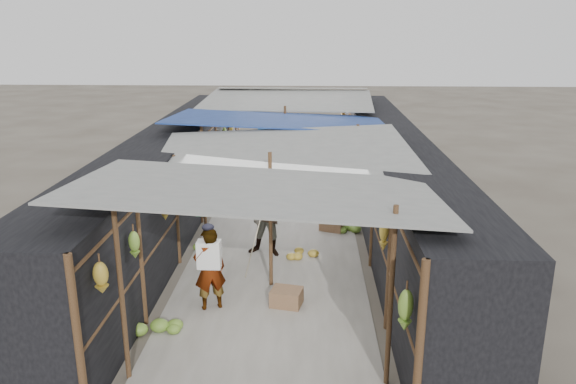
# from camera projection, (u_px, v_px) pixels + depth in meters

# --- Properties ---
(ground) EXTENTS (80.00, 80.00, 0.00)m
(ground) POSITION_uv_depth(u_px,v_px,m) (256.00, 381.00, 7.83)
(ground) COLOR #6B6356
(ground) RESTS_ON ground
(aisle_slab) EXTENTS (3.60, 16.00, 0.02)m
(aisle_slab) POSITION_uv_depth(u_px,v_px,m) (281.00, 223.00, 14.06)
(aisle_slab) COLOR #9E998E
(aisle_slab) RESTS_ON ground
(stall_left) EXTENTS (1.40, 15.00, 2.30)m
(stall_left) POSITION_uv_depth(u_px,v_px,m) (171.00, 178.00, 13.83)
(stall_left) COLOR black
(stall_left) RESTS_ON ground
(stall_right) EXTENTS (1.40, 15.00, 2.30)m
(stall_right) POSITION_uv_depth(u_px,v_px,m) (391.00, 180.00, 13.63)
(stall_right) COLOR black
(stall_right) RESTS_ON ground
(crate_near) EXTENTS (0.61, 0.52, 0.32)m
(crate_near) POSITION_uv_depth(u_px,v_px,m) (287.00, 298.00, 9.88)
(crate_near) COLOR #855F44
(crate_near) RESTS_ON ground
(crate_mid) EXTENTS (0.67, 0.61, 0.33)m
(crate_mid) POSITION_uv_depth(u_px,v_px,m) (333.00, 224.00, 13.53)
(crate_mid) COLOR #855F44
(crate_mid) RESTS_ON ground
(crate_back) EXTENTS (0.47, 0.40, 0.27)m
(crate_back) POSITION_uv_depth(u_px,v_px,m) (255.00, 194.00, 16.06)
(crate_back) COLOR #855F44
(crate_back) RESTS_ON ground
(black_basin) EXTENTS (0.67, 0.67, 0.20)m
(black_basin) POSITION_uv_depth(u_px,v_px,m) (342.00, 185.00, 17.04)
(black_basin) COLOR black
(black_basin) RESTS_ON ground
(vendor_elderly) EXTENTS (0.64, 0.54, 1.51)m
(vendor_elderly) POSITION_uv_depth(u_px,v_px,m) (210.00, 269.00, 9.62)
(vendor_elderly) COLOR silver
(vendor_elderly) RESTS_ON ground
(shopper_blue) EXTENTS (1.02, 0.88, 1.82)m
(shopper_blue) POSITION_uv_depth(u_px,v_px,m) (267.00, 215.00, 11.87)
(shopper_blue) COLOR #1E389A
(shopper_blue) RESTS_ON ground
(vendor_seated) EXTENTS (0.51, 0.58, 0.78)m
(vendor_seated) POSITION_uv_depth(u_px,v_px,m) (335.00, 185.00, 16.06)
(vendor_seated) COLOR #514B46
(vendor_seated) RESTS_ON ground
(market_canopy) EXTENTS (5.62, 15.20, 2.77)m
(market_canopy) POSITION_uv_depth(u_px,v_px,m) (282.00, 126.00, 13.69)
(market_canopy) COLOR brown
(market_canopy) RESTS_ON ground
(hanging_bananas) EXTENTS (3.96, 14.14, 0.76)m
(hanging_bananas) POSITION_uv_depth(u_px,v_px,m) (283.00, 165.00, 13.03)
(hanging_bananas) COLOR #AB8C2C
(hanging_bananas) RESTS_ON ground
(floor_bananas) EXTENTS (3.90, 9.89, 0.36)m
(floor_bananas) POSITION_uv_depth(u_px,v_px,m) (267.00, 224.00, 13.57)
(floor_bananas) COLOR #AB8C2C
(floor_bananas) RESTS_ON ground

